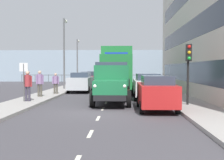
% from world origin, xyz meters
% --- Properties ---
extents(ground_plane, '(80.00, 80.00, 0.00)m').
position_xyz_m(ground_plane, '(0.00, -8.81, 0.00)').
color(ground_plane, '#423F44').
extents(sidewalk_left, '(2.20, 41.49, 0.15)m').
position_xyz_m(sidewalk_left, '(-4.73, -8.81, 0.07)').
color(sidewalk_left, '#9E9993').
rests_on(sidewalk_left, ground_plane).
extents(sidewalk_right, '(2.20, 41.49, 0.15)m').
position_xyz_m(sidewalk_right, '(4.73, -8.81, 0.07)').
color(sidewalk_right, '#9E9993').
rests_on(sidewalk_right, ground_plane).
extents(road_centreline_markings, '(0.12, 37.84, 0.01)m').
position_xyz_m(road_centreline_markings, '(0.00, -8.47, 0.00)').
color(road_centreline_markings, silver).
rests_on(road_centreline_markings, ground_plane).
extents(sea_horizon, '(80.00, 0.80, 5.00)m').
position_xyz_m(sea_horizon, '(0.00, -32.56, 2.50)').
color(sea_horizon, '#8C9EAD').
rests_on(sea_horizon, ground_plane).
extents(seawall_railing, '(28.08, 0.08, 1.20)m').
position_xyz_m(seawall_railing, '(-0.00, -28.96, 0.92)').
color(seawall_railing, '#4C5156').
rests_on(seawall_railing, ground_plane).
extents(truck_vintage_green, '(2.17, 5.64, 2.43)m').
position_xyz_m(truck_vintage_green, '(-0.38, -2.91, 1.18)').
color(truck_vintage_green, black).
rests_on(truck_vintage_green, ground_plane).
extents(lorry_cargo_green, '(2.58, 8.20, 3.87)m').
position_xyz_m(lorry_cargo_green, '(-0.52, -11.30, 2.08)').
color(lorry_cargo_green, '#1E7033').
rests_on(lorry_cargo_green, ground_plane).
extents(car_red_kerbside_near, '(1.80, 4.11, 1.72)m').
position_xyz_m(car_red_kerbside_near, '(-2.68, -0.64, 0.89)').
color(car_red_kerbside_near, '#B21E1E').
rests_on(car_red_kerbside_near, ground_plane).
extents(car_white_kerbside_1, '(1.86, 4.46, 1.72)m').
position_xyz_m(car_white_kerbside_1, '(-2.68, -6.08, 0.90)').
color(car_white_kerbside_1, white).
rests_on(car_white_kerbside_1, ground_plane).
extents(car_silver_oppositeside_0, '(1.88, 4.61, 1.72)m').
position_xyz_m(car_silver_oppositeside_0, '(2.68, -11.76, 0.90)').
color(car_silver_oppositeside_0, '#B7BABF').
rests_on(car_silver_oppositeside_0, ground_plane).
extents(car_maroon_oppositeside_1, '(1.98, 4.01, 1.72)m').
position_xyz_m(car_maroon_oppositeside_1, '(2.68, -18.02, 0.90)').
color(car_maroon_oppositeside_1, maroon).
rests_on(car_maroon_oppositeside_1, ground_plane).
extents(car_black_oppositeside_2, '(1.85, 4.17, 1.72)m').
position_xyz_m(car_black_oppositeside_2, '(2.68, -23.15, 0.90)').
color(car_black_oppositeside_2, black).
rests_on(car_black_oppositeside_2, ground_plane).
extents(pedestrian_in_dark_coat, '(0.53, 0.34, 1.78)m').
position_xyz_m(pedestrian_in_dark_coat, '(4.55, -3.04, 1.20)').
color(pedestrian_in_dark_coat, '#383342').
rests_on(pedestrian_in_dark_coat, sidewalk_right).
extents(pedestrian_strolling, '(0.53, 0.34, 1.77)m').
position_xyz_m(pedestrian_strolling, '(4.64, -5.86, 1.20)').
color(pedestrian_strolling, '#4C473D').
rests_on(pedestrian_strolling, sidewalk_right).
extents(pedestrian_couple_a, '(0.53, 0.34, 1.57)m').
position_xyz_m(pedestrian_couple_a, '(4.10, -8.22, 1.07)').
color(pedestrian_couple_a, '#4C473D').
rests_on(pedestrian_couple_a, sidewalk_right).
extents(traffic_light_near, '(0.28, 0.41, 3.20)m').
position_xyz_m(traffic_light_near, '(-4.47, -1.70, 2.47)').
color(traffic_light_near, black).
rests_on(traffic_light_near, sidewalk_left).
extents(lamp_post_promenade, '(0.32, 1.14, 6.72)m').
position_xyz_m(lamp_post_promenade, '(4.59, -14.04, 4.13)').
color(lamp_post_promenade, '#59595B').
rests_on(lamp_post_promenade, sidewalk_right).
extents(lamp_post_far, '(0.32, 1.14, 5.66)m').
position_xyz_m(lamp_post_far, '(4.80, -23.41, 3.57)').
color(lamp_post_far, '#59595B').
rests_on(lamp_post_far, sidewalk_right).
extents(street_sign, '(0.50, 0.07, 2.25)m').
position_xyz_m(street_sign, '(4.75, -2.98, 1.68)').
color(street_sign, '#4C4C4C').
rests_on(street_sign, sidewalk_right).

